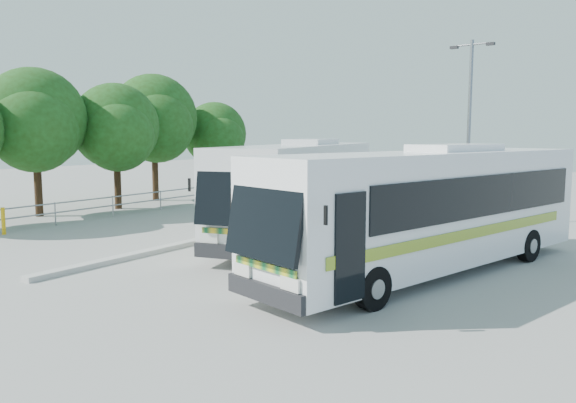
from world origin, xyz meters
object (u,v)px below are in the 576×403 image
Objects in this scene: tree_far_c at (117,127)px; coach_adjacent at (433,207)px; lamppost at (469,123)px; tree_far_b at (36,119)px; tree_far_d at (155,118)px; coach_main at (303,186)px; bollard at (3,221)px; tree_far_e at (216,134)px.

tree_far_c is 0.52× the size of coach_adjacent.
coach_adjacent is at bearing -73.90° from lamppost.
tree_far_b reaches higher than tree_far_c.
tree_far_c is 0.88× the size of tree_far_d.
tree_far_c is at bearing 160.12° from coach_main.
tree_far_e is at bearing 100.55° from bollard.
lamppost is at bearing 5.78° from tree_far_d.
tree_far_d reaches higher than tree_far_b.
tree_far_d is 21.16m from coach_adjacent.
tree_far_c reaches higher than bollard.
tree_far_e is at bearing 88.17° from tree_far_b.
lamppost is (17.27, 9.38, -0.24)m from tree_far_b.
lamppost is at bearing 28.51° from tree_far_b.
lamppost is (16.88, -2.72, 0.44)m from tree_far_e.
coach_main is at bearing -20.00° from tree_far_d.
tree_far_d is 6.92× the size of bollard.
tree_far_b is 12.13m from tree_far_e.
bollard is at bearing -72.15° from tree_far_c.
tree_far_d reaches higher than coach_adjacent.
tree_far_d is (-0.30, 7.60, 0.25)m from tree_far_b.
lamppost reaches higher than tree_far_c.
coach_main is at bearing -5.39° from tree_far_c.
coach_main is 1.03× the size of coach_adjacent.
lamppost is 19.45m from bollard.
tree_far_c is 12.40m from coach_main.
tree_far_e is (-0.51, 8.20, -0.37)m from tree_far_c.
tree_far_d is 0.93× the size of lamppost.
tree_far_b reaches higher than tree_far_e.
bollard is (2.93, -15.72, -3.36)m from tree_far_e.
coach_main is 12.04× the size of bollard.
bollard is (-15.85, -3.47, -1.33)m from coach_adjacent.
tree_far_d is 1.24× the size of tree_far_e.
bollard is (2.42, -7.52, -3.73)m from tree_far_c.
tree_far_c reaches higher than coach_main.
coach_adjacent is at bearing 12.34° from bollard.
tree_far_c is 6.12× the size of bollard.
coach_adjacent is (18.27, -4.06, -2.40)m from tree_far_c.
tree_far_c reaches higher than coach_adjacent.
tree_far_b is 6.36m from bollard.
lamppost is 7.41× the size of bollard.
tree_far_e is 5.59× the size of bollard.
tree_far_b is 19.36m from coach_adjacent.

